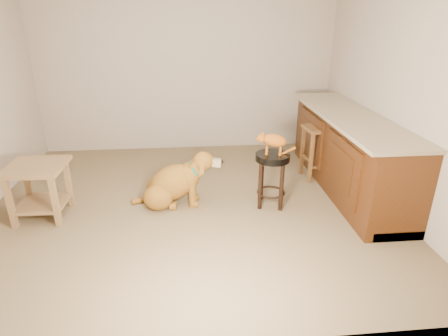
{
  "coord_description": "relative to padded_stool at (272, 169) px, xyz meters",
  "views": [
    {
      "loc": [
        0.02,
        -3.84,
        2.05
      ],
      "look_at": [
        0.38,
        -0.02,
        0.45
      ],
      "focal_mm": 30.0,
      "sensor_mm": 36.0,
      "label": 1
    }
  ],
  "objects": [
    {
      "name": "floor",
      "position": [
        -0.91,
        0.09,
        -0.44
      ],
      "size": [
        4.5,
        4.0,
        0.01
      ],
      "primitive_type": "cube",
      "color": "brown",
      "rests_on": "ground"
    },
    {
      "name": "room_shell",
      "position": [
        -0.91,
        0.09,
        1.23
      ],
      "size": [
        4.54,
        4.04,
        2.62
      ],
      "color": "#9F9180",
      "rests_on": "ground"
    },
    {
      "name": "cabinet_run",
      "position": [
        1.03,
        0.39,
        -0.0
      ],
      "size": [
        0.7,
        2.56,
        0.94
      ],
      "color": "#3F1F0B",
      "rests_on": "ground"
    },
    {
      "name": "padded_stool",
      "position": [
        0.0,
        0.0,
        0.0
      ],
      "size": [
        0.39,
        0.39,
        0.62
      ],
      "rotation": [
        0.0,
        0.0,
        -0.25
      ],
      "color": "black",
      "rests_on": "ground"
    },
    {
      "name": "wood_stool",
      "position": [
        0.77,
        0.71,
        -0.08
      ],
      "size": [
        0.41,
        0.41,
        0.7
      ],
      "rotation": [
        0.0,
        0.0,
        0.08
      ],
      "color": "brown",
      "rests_on": "ground"
    },
    {
      "name": "side_table",
      "position": [
        -2.5,
        -0.02,
        -0.05
      ],
      "size": [
        0.59,
        0.59,
        0.6
      ],
      "rotation": [
        0.0,
        0.0,
        -0.02
      ],
      "color": "brown",
      "rests_on": "ground"
    },
    {
      "name": "golden_retriever",
      "position": [
        -1.1,
        0.13,
        -0.19
      ],
      "size": [
        1.06,
        0.53,
        0.67
      ],
      "rotation": [
        0.0,
        0.0,
        -0.04
      ],
      "color": "brown",
      "rests_on": "ground"
    },
    {
      "name": "tabby_kitten",
      "position": [
        -0.01,
        0.0,
        0.33
      ],
      "size": [
        0.44,
        0.19,
        0.28
      ],
      "rotation": [
        0.0,
        0.0,
        -0.25
      ],
      "color": "#8D450E",
      "rests_on": "padded_stool"
    }
  ]
}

